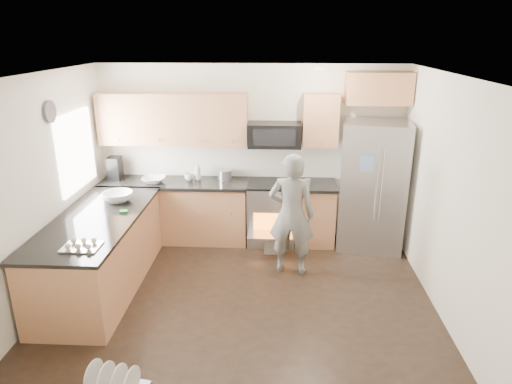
# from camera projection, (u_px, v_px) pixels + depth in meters

# --- Properties ---
(ground) EXTENTS (4.50, 4.50, 0.00)m
(ground) POSITION_uv_depth(u_px,v_px,m) (241.00, 301.00, 5.41)
(ground) COLOR black
(ground) RESTS_ON ground
(room_shell) EXTENTS (4.54, 4.04, 2.62)m
(room_shell) POSITION_uv_depth(u_px,v_px,m) (236.00, 164.00, 4.87)
(room_shell) COLOR white
(room_shell) RESTS_ON ground
(back_cabinet_run) EXTENTS (4.45, 0.64, 2.50)m
(back_cabinet_run) POSITION_uv_depth(u_px,v_px,m) (211.00, 178.00, 6.77)
(back_cabinet_run) COLOR #AD6E45
(back_cabinet_run) RESTS_ON ground
(peninsula) EXTENTS (0.96, 2.36, 1.05)m
(peninsula) POSITION_uv_depth(u_px,v_px,m) (100.00, 252.00, 5.58)
(peninsula) COLOR #AD6E45
(peninsula) RESTS_ON ground
(stove_range) EXTENTS (0.76, 0.97, 1.79)m
(stove_range) POSITION_uv_depth(u_px,v_px,m) (274.00, 199.00, 6.76)
(stove_range) COLOR #B7B7BC
(stove_range) RESTS_ON ground
(refrigerator) EXTENTS (1.02, 0.85, 1.86)m
(refrigerator) POSITION_uv_depth(u_px,v_px,m) (373.00, 186.00, 6.52)
(refrigerator) COLOR #B7B7BC
(refrigerator) RESTS_ON ground
(person) EXTENTS (0.64, 0.47, 1.62)m
(person) POSITION_uv_depth(u_px,v_px,m) (291.00, 214.00, 5.83)
(person) COLOR gray
(person) RESTS_ON ground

